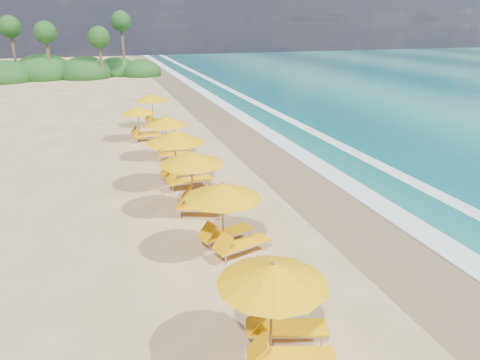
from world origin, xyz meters
name	(u,v)px	position (x,y,z in m)	size (l,w,h in m)	color
ground	(240,208)	(0.00, 0.00, 0.00)	(160.00, 160.00, 0.00)	#D6B17D
wet_sand	(330,196)	(4.00, 0.00, 0.01)	(4.00, 160.00, 0.01)	#816C4D
surf_foam	(384,189)	(6.70, 0.00, 0.03)	(4.00, 160.00, 0.01)	white
station_2	(280,305)	(-1.69, -8.01, 1.35)	(3.05, 2.97, 2.42)	olive
station_3	(228,212)	(-1.40, -3.10, 1.37)	(3.05, 2.96, 2.44)	olive
station_4	(197,178)	(-1.65, 0.24, 1.40)	(3.24, 3.19, 2.50)	olive
station_5	(180,154)	(-1.74, 3.23, 1.47)	(2.99, 2.80, 2.62)	olive
station_6	(170,134)	(-1.49, 7.57, 1.31)	(2.61, 2.43, 2.34)	olive
station_7	(141,121)	(-2.52, 11.93, 1.19)	(2.43, 2.28, 2.13)	olive
station_8	(155,108)	(-1.21, 15.44, 1.29)	(2.56, 2.39, 2.29)	olive
treeline	(52,71)	(-9.94, 45.51, 1.00)	(25.80, 8.80, 9.74)	#163D14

